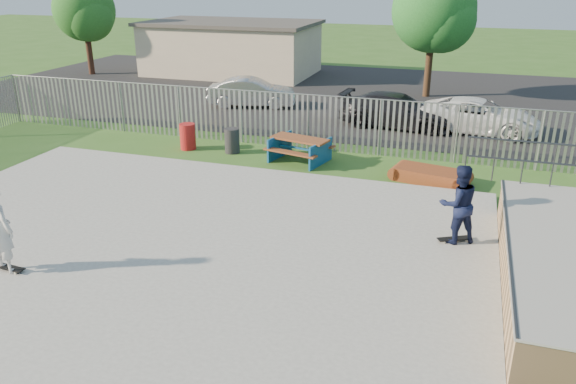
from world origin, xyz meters
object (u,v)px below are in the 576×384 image
(tree_left, at_px, (84,10))
(trash_bin_grey, at_px, (232,141))
(funbox, at_px, (430,176))
(skater_white, at_px, (0,230))
(car_white, at_px, (478,116))
(skater_navy, at_px, (458,204))
(tree_mid, at_px, (434,10))
(picnic_table, at_px, (300,149))
(car_dark, at_px, (397,111))
(trash_bin_red, at_px, (188,137))
(car_silver, at_px, (252,92))

(tree_left, bearing_deg, trash_bin_grey, -39.62)
(funbox, height_order, skater_white, skater_white)
(car_white, xyz_separation_m, skater_navy, (-0.41, -10.71, 0.41))
(funbox, distance_m, tree_mid, 13.53)
(trash_bin_grey, distance_m, car_white, 10.00)
(funbox, height_order, tree_left, tree_left)
(picnic_table, distance_m, car_dark, 6.07)
(trash_bin_red, relative_size, tree_left, 0.16)
(car_silver, height_order, car_white, car_silver)
(car_silver, bearing_deg, car_white, -112.54)
(car_white, height_order, tree_mid, tree_mid)
(trash_bin_grey, bearing_deg, car_white, 33.50)
(skater_navy, bearing_deg, picnic_table, -71.35)
(skater_white, bearing_deg, car_silver, -73.18)
(tree_mid, height_order, skater_navy, tree_mid)
(trash_bin_grey, height_order, skater_navy, skater_navy)
(picnic_table, distance_m, car_white, 8.09)
(tree_mid, bearing_deg, picnic_table, -104.64)
(tree_mid, xyz_separation_m, skater_white, (-6.83, -21.55, -3.17))
(trash_bin_red, bearing_deg, picnic_table, -1.00)
(car_dark, bearing_deg, trash_bin_red, 133.41)
(car_white, relative_size, tree_left, 0.84)
(trash_bin_grey, distance_m, car_dark, 7.40)
(trash_bin_grey, height_order, skater_white, skater_white)
(tree_mid, bearing_deg, trash_bin_red, -121.75)
(picnic_table, relative_size, trash_bin_red, 2.41)
(trash_bin_red, bearing_deg, skater_navy, -27.89)
(skater_navy, relative_size, skater_white, 1.00)
(picnic_table, distance_m, tree_mid, 13.13)
(funbox, xyz_separation_m, trash_bin_red, (-8.73, 0.78, 0.27))
(picnic_table, relative_size, skater_navy, 1.20)
(trash_bin_red, xyz_separation_m, skater_white, (0.63, -9.48, 0.63))
(skater_white, bearing_deg, skater_navy, -140.39)
(trash_bin_grey, bearing_deg, tree_mid, 64.33)
(skater_white, bearing_deg, car_dark, -98.86)
(trash_bin_grey, height_order, car_white, car_white)
(car_silver, bearing_deg, picnic_table, -161.87)
(tree_mid, relative_size, skater_navy, 3.34)
(funbox, relative_size, tree_left, 0.38)
(tree_mid, bearing_deg, skater_navy, -82.79)
(trash_bin_grey, distance_m, tree_mid, 13.82)
(skater_white, bearing_deg, tree_mid, -93.91)
(car_silver, height_order, tree_left, tree_left)
(trash_bin_red, height_order, car_white, car_white)
(funbox, bearing_deg, skater_navy, -66.12)
(trash_bin_grey, relative_size, skater_white, 0.47)
(trash_bin_red, height_order, car_silver, car_silver)
(trash_bin_red, relative_size, tree_mid, 0.15)
(car_dark, distance_m, car_white, 3.22)
(funbox, bearing_deg, skater_white, -120.89)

